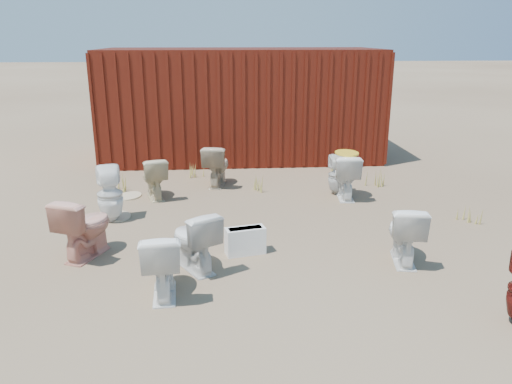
{
  "coord_description": "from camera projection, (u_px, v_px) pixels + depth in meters",
  "views": [
    {
      "loc": [
        -0.48,
        -6.11,
        2.66
      ],
      "look_at": [
        0.0,
        0.6,
        0.55
      ],
      "focal_mm": 35.0,
      "sensor_mm": 36.0,
      "label": 1
    }
  ],
  "objects": [
    {
      "name": "ground",
      "position": [
        259.0,
        245.0,
        6.65
      ],
      "size": [
        100.0,
        100.0,
        0.0
      ],
      "primitive_type": "plane",
      "color": "brown",
      "rests_on": "ground"
    },
    {
      "name": "shipping_container",
      "position": [
        241.0,
        104.0,
        11.24
      ],
      "size": [
        6.0,
        2.4,
        2.4
      ],
      "primitive_type": "cube",
      "color": "#470F0B",
      "rests_on": "ground"
    },
    {
      "name": "toilet_front_a",
      "position": [
        194.0,
        240.0,
        5.85
      ],
      "size": [
        0.73,
        0.84,
        0.74
      ],
      "primitive_type": "imported",
      "rotation": [
        0.0,
        0.0,
        3.67
      ],
      "color": "silver",
      "rests_on": "ground"
    },
    {
      "name": "toilet_front_pink",
      "position": [
        85.0,
        226.0,
        6.2
      ],
      "size": [
        0.72,
        0.89,
        0.79
      ],
      "primitive_type": "imported",
      "rotation": [
        0.0,
        0.0,
        2.73
      ],
      "color": "#E39983",
      "rests_on": "ground"
    },
    {
      "name": "toilet_front_c",
      "position": [
        162.0,
        263.0,
        5.26
      ],
      "size": [
        0.47,
        0.76,
        0.74
      ],
      "primitive_type": "imported",
      "rotation": [
        0.0,
        0.0,
        3.22
      ],
      "color": "white",
      "rests_on": "ground"
    },
    {
      "name": "toilet_front_e",
      "position": [
        405.0,
        233.0,
        6.05
      ],
      "size": [
        0.54,
        0.79,
        0.74
      ],
      "primitive_type": "imported",
      "rotation": [
        0.0,
        0.0,
        2.96
      ],
      "color": "white",
      "rests_on": "ground"
    },
    {
      "name": "toilet_back_a",
      "position": [
        110.0,
        194.0,
        7.39
      ],
      "size": [
        0.46,
        0.47,
        0.84
      ],
      "primitive_type": "imported",
      "rotation": [
        0.0,
        0.0,
        3.39
      ],
      "color": "white",
      "rests_on": "ground"
    },
    {
      "name": "toilet_back_beige_left",
      "position": [
        154.0,
        178.0,
        8.47
      ],
      "size": [
        0.58,
        0.79,
        0.72
      ],
      "primitive_type": "imported",
      "rotation": [
        0.0,
        0.0,
        3.43
      ],
      "color": "beige",
      "rests_on": "ground"
    },
    {
      "name": "toilet_back_beige_right",
      "position": [
        217.0,
        165.0,
        9.19
      ],
      "size": [
        0.57,
        0.82,
        0.77
      ],
      "primitive_type": "imported",
      "rotation": [
        0.0,
        0.0,
        2.93
      ],
      "color": "tan",
      "rests_on": "ground"
    },
    {
      "name": "toilet_back_yellowlid",
      "position": [
        346.0,
        176.0,
        8.47
      ],
      "size": [
        0.5,
        0.79,
        0.77
      ],
      "primitive_type": "imported",
      "rotation": [
        0.0,
        0.0,
        3.05
      ],
      "color": "white",
      "rests_on": "ground"
    },
    {
      "name": "toilet_back_e",
      "position": [
        337.0,
        175.0,
        8.69
      ],
      "size": [
        0.33,
        0.33,
        0.69
      ],
      "primitive_type": "imported",
      "rotation": [
        0.0,
        0.0,
        3.08
      ],
      "color": "silver",
      "rests_on": "ground"
    },
    {
      "name": "yellow_lid",
      "position": [
        347.0,
        153.0,
        8.35
      ],
      "size": [
        0.39,
        0.49,
        0.02
      ],
      "primitive_type": "ellipsoid",
      "color": "gold",
      "rests_on": "toilet_back_yellowlid"
    },
    {
      "name": "loose_tank",
      "position": [
        245.0,
        241.0,
        6.33
      ],
      "size": [
        0.53,
        0.31,
        0.35
      ],
      "primitive_type": "cube",
      "rotation": [
        0.0,
        0.0,
        0.24
      ],
      "color": "white",
      "rests_on": "ground"
    },
    {
      "name": "loose_lid_near",
      "position": [
        130.0,
        196.0,
        8.63
      ],
      "size": [
        0.5,
        0.58,
        0.02
      ],
      "primitive_type": "ellipsoid",
      "rotation": [
        0.0,
        0.0,
        -0.27
      ],
      "color": "#CBB793",
      "rests_on": "ground"
    },
    {
      "name": "loose_lid_far",
      "position": [
        119.0,
        216.0,
        7.66
      ],
      "size": [
        0.43,
        0.52,
        0.02
      ],
      "primitive_type": "ellipsoid",
      "rotation": [
        0.0,
        0.0,
        0.15
      ],
      "color": "tan",
      "rests_on": "ground"
    },
    {
      "name": "weed_clump_a",
      "position": [
        117.0,
        182.0,
        8.94
      ],
      "size": [
        0.36,
        0.36,
        0.32
      ],
      "primitive_type": "cone",
      "color": "#9E913F",
      "rests_on": "ground"
    },
    {
      "name": "weed_clump_b",
      "position": [
        260.0,
        183.0,
        8.86
      ],
      "size": [
        0.32,
        0.32,
        0.32
      ],
      "primitive_type": "cone",
      "color": "#9E913F",
      "rests_on": "ground"
    },
    {
      "name": "weed_clump_c",
      "position": [
        376.0,
        177.0,
        9.21
      ],
      "size": [
        0.36,
        0.36,
        0.35
      ],
      "primitive_type": "cone",
      "color": "#9E913F",
      "rests_on": "ground"
    },
    {
      "name": "weed_clump_d",
      "position": [
        196.0,
        169.0,
        9.87
      ],
      "size": [
        0.3,
        0.3,
        0.27
      ],
      "primitive_type": "cone",
      "color": "#9E913F",
      "rests_on": "ground"
    },
    {
      "name": "weed_clump_e",
      "position": [
        333.0,
        166.0,
        10.05
      ],
      "size": [
        0.34,
        0.34,
        0.32
      ],
      "primitive_type": "cone",
      "color": "#9E913F",
      "rests_on": "ground"
    },
    {
      "name": "weed_clump_f",
      "position": [
        471.0,
        215.0,
        7.4
      ],
      "size": [
        0.28,
        0.28,
        0.23
      ],
      "primitive_type": "cone",
      "color": "#9E913F",
      "rests_on": "ground"
    }
  ]
}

